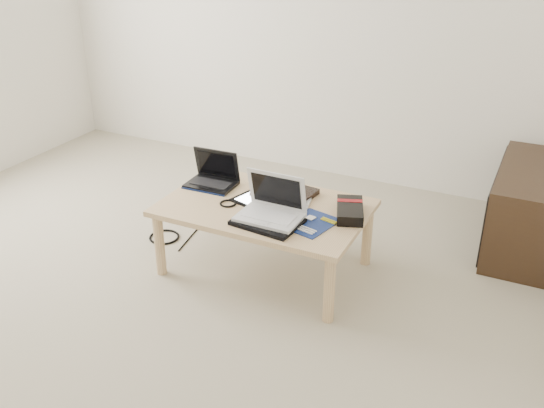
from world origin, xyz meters
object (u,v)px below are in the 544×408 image
at_px(media_cabinet, 528,209).
at_px(white_laptop, 272,208).
at_px(netbook, 213,178).
at_px(coffee_table, 265,213).
at_px(gpu_box, 350,210).

relative_size(media_cabinet, white_laptop, 2.78).
bearing_deg(media_cabinet, white_laptop, -138.68).
bearing_deg(media_cabinet, netbook, -154.80).
distance_m(coffee_table, media_cabinet, 1.58).
height_order(media_cabinet, netbook, netbook).
bearing_deg(coffee_table, media_cabinet, 35.14).
bearing_deg(white_laptop, netbook, 153.66).
relative_size(white_laptop, gpu_box, 1.09).
xyz_separation_m(coffee_table, media_cabinet, (1.29, 0.91, -0.10)).
bearing_deg(white_laptop, coffee_table, 129.16).
relative_size(coffee_table, white_laptop, 3.39).
relative_size(netbook, white_laptop, 0.88).
xyz_separation_m(media_cabinet, netbook, (-1.68, -0.79, 0.19)).
bearing_deg(gpu_box, coffee_table, -169.11).
bearing_deg(media_cabinet, coffee_table, -144.86).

